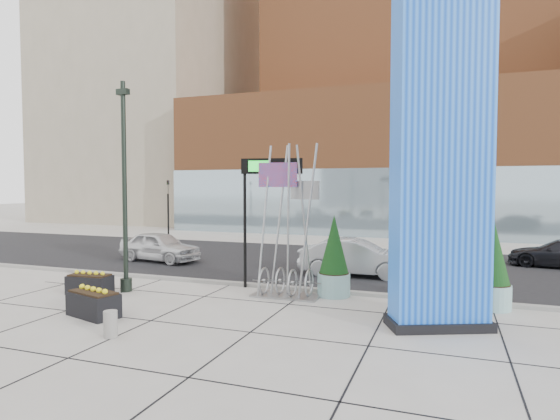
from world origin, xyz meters
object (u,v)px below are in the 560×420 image
(blue_pylon, at_px, (441,168))
(car_silver_mid, at_px, (356,258))
(public_art_sculpture, at_px, (287,257))
(concrete_bollard, at_px, (110,324))
(overhead_street_sign, at_px, (265,177))
(car_white_west, at_px, (160,247))
(lamp_post, at_px, (125,206))

(blue_pylon, height_order, car_silver_mid, blue_pylon)
(public_art_sculpture, bearing_deg, concrete_bollard, -115.87)
(blue_pylon, relative_size, overhead_street_sign, 1.85)
(car_white_west, bearing_deg, concrete_bollard, -142.12)
(lamp_post, height_order, car_silver_mid, lamp_post)
(public_art_sculpture, distance_m, car_silver_mid, 4.62)
(car_silver_mid, bearing_deg, concrete_bollard, 155.32)
(blue_pylon, xyz_separation_m, concrete_bollard, (-7.58, -3.58, -3.88))
(overhead_street_sign, relative_size, car_silver_mid, 1.02)
(lamp_post, bearing_deg, overhead_street_sign, 24.45)
(lamp_post, distance_m, overhead_street_sign, 5.05)
(concrete_bollard, bearing_deg, blue_pylon, 25.28)
(lamp_post, relative_size, public_art_sculpture, 1.43)
(public_art_sculpture, relative_size, concrete_bollard, 7.80)
(car_white_west, bearing_deg, car_silver_mid, -83.22)
(concrete_bollard, distance_m, car_white_west, 11.72)
(blue_pylon, bearing_deg, lamp_post, 152.68)
(lamp_post, distance_m, car_silver_mid, 9.31)
(public_art_sculpture, distance_m, concrete_bollard, 6.23)
(lamp_post, height_order, public_art_sculpture, lamp_post)
(blue_pylon, distance_m, public_art_sculpture, 6.00)
(car_white_west, height_order, car_silver_mid, car_silver_mid)
(lamp_post, bearing_deg, concrete_bollard, -55.82)
(lamp_post, relative_size, car_white_west, 1.72)
(public_art_sculpture, bearing_deg, car_white_west, 150.26)
(car_white_west, distance_m, car_silver_mid, 9.82)
(concrete_bollard, xyz_separation_m, car_silver_mid, (4.19, 9.86, 0.43))
(blue_pylon, xyz_separation_m, lamp_post, (-10.49, 0.71, -1.20))
(public_art_sculpture, height_order, concrete_bollard, public_art_sculpture)
(car_white_west, bearing_deg, public_art_sculpture, -110.54)
(overhead_street_sign, bearing_deg, car_silver_mid, 42.55)
(concrete_bollard, bearing_deg, overhead_street_sign, 75.97)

